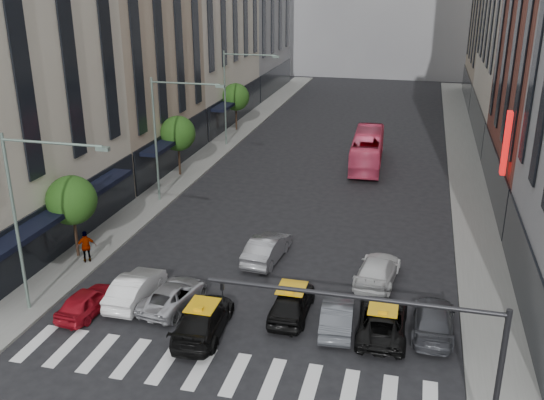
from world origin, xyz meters
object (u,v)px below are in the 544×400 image
Objects in this scene: taxi_center at (292,302)px; car_red at (87,301)px; pedestrian_far at (86,247)px; car_white_front at (136,288)px; taxi_left at (203,320)px; streetlamp_near at (30,202)px; streetlamp_mid at (167,124)px; bus at (367,149)px; streetlamp_far at (234,86)px.

car_red is at bearing 12.19° from taxi_center.
taxi_center is at bearing 133.60° from pedestrian_far.
car_white_front reaches higher than taxi_left.
taxi_left is at bearing 115.46° from pedestrian_far.
taxi_center is at bearing 12.66° from streetlamp_near.
streetlamp_near reaches higher than car_red.
streetlamp_mid is 0.86× the size of bus.
pedestrian_far is (-0.78, 5.39, -4.80)m from streetlamp_near.
streetlamp_mid is at bearing -90.00° from streetlamp_far.
streetlamp_near is at bearing 28.82° from car_white_front.
taxi_left is at bearing 0.96° from streetlamp_near.
car_white_front is 5.67m from pedestrian_far.
car_red is at bearing -82.47° from streetlamp_mid.
streetlamp_far is at bearing -81.27° from car_red.
car_red is 2.01× the size of pedestrian_far.
taxi_left is (4.40, -2.01, -0.01)m from car_white_front.
streetlamp_mid is (0.00, 16.00, 0.00)m from streetlamp_near.
car_white_front is 0.43× the size of bus.
streetlamp_near is 4.71× the size of pedestrian_far.
taxi_center reaches higher than taxi_left.
taxi_center reaches higher than car_white_front.
streetlamp_mid reaches higher than bus.
streetlamp_near is 7.26m from pedestrian_far.
streetlamp_mid is at bearing -74.74° from car_white_front.
car_red is at bearing 13.66° from streetlamp_near.
streetlamp_near is 1.77× the size of taxi_left.
streetlamp_near is 0.86× the size of bus.
taxi_center is at bearing -149.24° from taxi_left.
pedestrian_far is (-13.86, -23.35, -0.35)m from bus.
streetlamp_mid is at bearing -48.37° from taxi_center.
car_red is 0.76× the size of taxi_left.
streetlamp_near and streetlamp_mid have the same top height.
bus is (1.14, 26.06, 0.70)m from taxi_center.
car_white_front is at bearing 110.70° from pedestrian_far.
streetlamp_mid is at bearing 42.01° from bus.
car_red is 5.67m from pedestrian_far.
streetlamp_far is at bearing -79.36° from taxi_left.
streetlamp_near is 16.00m from streetlamp_mid.
streetlamp_mid is 18.62m from taxi_left.
pedestrian_far is at bearing -94.19° from streetlamp_mid.
taxi_left is at bearing 155.08° from car_white_front.
pedestrian_far is (-12.72, 2.71, 0.35)m from taxi_center.
streetlamp_mid and streetlamp_far have the same top height.
streetlamp_mid reaches higher than taxi_left.
car_red is at bearing 42.07° from car_white_front.
bus is (13.09, -3.26, -4.45)m from streetlamp_far.
streetlamp_far is at bearing -16.20° from bus.
streetlamp_mid reaches higher than taxi_center.
taxi_left is 4.47m from taxi_center.
taxi_left is at bearing -62.48° from streetlamp_mid.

